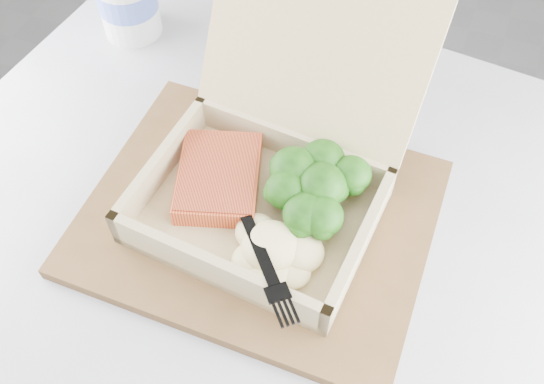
% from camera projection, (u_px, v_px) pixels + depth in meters
% --- Properties ---
extents(cafe_table, '(0.82, 0.82, 0.71)m').
position_uv_depth(cafe_table, '(239.00, 295.00, 0.81)').
color(cafe_table, black).
rests_on(cafe_table, floor).
extents(serving_tray, '(0.36, 0.29, 0.02)m').
position_uv_depth(serving_tray, '(259.00, 217.00, 0.65)').
color(serving_tray, brown).
rests_on(serving_tray, cafe_table).
extents(takeout_container, '(0.26, 0.29, 0.21)m').
position_uv_depth(takeout_container, '(276.00, 156.00, 0.63)').
color(takeout_container, tan).
rests_on(takeout_container, serving_tray).
extents(salmon_fillet, '(0.11, 0.13, 0.02)m').
position_uv_depth(salmon_fillet, '(219.00, 178.00, 0.65)').
color(salmon_fillet, orange).
rests_on(salmon_fillet, takeout_container).
extents(broccoli_pile, '(0.12, 0.12, 0.04)m').
position_uv_depth(broccoli_pile, '(321.00, 192.00, 0.62)').
color(broccoli_pile, '#297119').
rests_on(broccoli_pile, takeout_container).
extents(mashed_potatoes, '(0.09, 0.08, 0.03)m').
position_uv_depth(mashed_potatoes, '(271.00, 246.00, 0.59)').
color(mashed_potatoes, '#F8EAA0').
rests_on(mashed_potatoes, takeout_container).
extents(plastic_fork, '(0.11, 0.13, 0.02)m').
position_uv_depth(plastic_fork, '(251.00, 226.00, 0.59)').
color(plastic_fork, black).
rests_on(plastic_fork, mashed_potatoes).
extents(receipt, '(0.14, 0.17, 0.00)m').
position_uv_depth(receipt, '(364.00, 107.00, 0.75)').
color(receipt, white).
rests_on(receipt, cafe_table).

